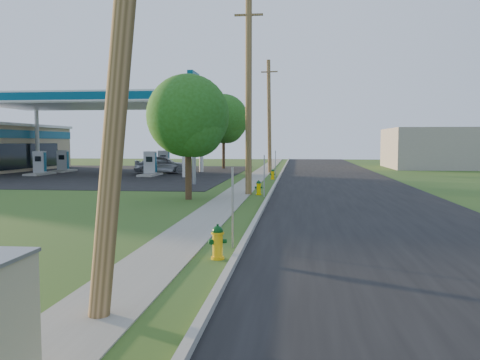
% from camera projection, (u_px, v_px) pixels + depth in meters
% --- Properties ---
extents(ground_plane, '(140.00, 140.00, 0.00)m').
position_uv_depth(ground_plane, '(186.00, 299.00, 8.45)').
color(ground_plane, '#335723').
rests_on(ground_plane, ground).
extents(road, '(8.00, 120.00, 0.02)m').
position_uv_depth(road, '(373.00, 216.00, 17.85)').
color(road, black).
rests_on(road, ground).
extents(curb, '(0.15, 120.00, 0.15)m').
position_uv_depth(curb, '(260.00, 213.00, 18.29)').
color(curb, gray).
rests_on(curb, ground).
extents(sidewalk, '(1.50, 120.00, 0.03)m').
position_uv_depth(sidewalk, '(212.00, 213.00, 18.49)').
color(sidewalk, gray).
rests_on(sidewalk, ground).
extents(forecourt, '(26.00, 28.00, 0.02)m').
position_uv_depth(forecourt, '(81.00, 174.00, 41.96)').
color(forecourt, black).
rests_on(forecourt, ground).
extents(utility_pole_mid, '(1.40, 0.32, 9.80)m').
position_uv_depth(utility_pole_mid, '(249.00, 95.00, 24.99)').
color(utility_pole_mid, brown).
rests_on(utility_pole_mid, ground).
extents(utility_pole_far, '(1.40, 0.32, 9.50)m').
position_uv_depth(utility_pole_far, '(269.00, 116.00, 42.83)').
color(utility_pole_far, brown).
rests_on(utility_pole_far, ground).
extents(sign_post_near, '(0.05, 0.04, 2.00)m').
position_uv_depth(sign_post_near, '(233.00, 208.00, 12.51)').
color(sign_post_near, gray).
rests_on(sign_post_near, ground).
extents(sign_post_mid, '(0.05, 0.04, 2.00)m').
position_uv_depth(sign_post_mid, '(264.00, 176.00, 24.20)').
color(sign_post_mid, gray).
rests_on(sign_post_mid, ground).
extents(sign_post_far, '(0.05, 0.04, 2.00)m').
position_uv_depth(sign_post_far, '(275.00, 165.00, 36.28)').
color(sign_post_far, gray).
rests_on(sign_post_far, ground).
extents(gas_canopy, '(18.18, 9.18, 6.40)m').
position_uv_depth(gas_canopy, '(103.00, 102.00, 41.29)').
color(gas_canopy, silver).
rests_on(gas_canopy, ground).
extents(fuel_pump_nw, '(1.20, 3.20, 1.90)m').
position_uv_depth(fuel_pump_nw, '(40.00, 166.00, 40.21)').
color(fuel_pump_nw, gray).
rests_on(fuel_pump_nw, ground).
extents(fuel_pump_ne, '(1.20, 3.20, 1.90)m').
position_uv_depth(fuel_pump_ne, '(150.00, 167.00, 39.19)').
color(fuel_pump_ne, gray).
rests_on(fuel_pump_ne, ground).
extents(fuel_pump_sw, '(1.20, 3.20, 1.90)m').
position_uv_depth(fuel_pump_sw, '(63.00, 164.00, 44.17)').
color(fuel_pump_sw, gray).
rests_on(fuel_pump_sw, ground).
extents(fuel_pump_se, '(1.20, 3.20, 1.90)m').
position_uv_depth(fuel_pump_se, '(164.00, 164.00, 43.15)').
color(fuel_pump_se, gray).
rests_on(fuel_pump_se, ground).
extents(price_pylon, '(0.34, 2.04, 6.85)m').
position_uv_depth(price_pylon, '(194.00, 96.00, 30.84)').
color(price_pylon, gray).
rests_on(price_pylon, ground).
extents(distant_building, '(14.00, 10.00, 4.00)m').
position_uv_depth(distant_building, '(460.00, 148.00, 50.85)').
color(distant_building, gray).
rests_on(distant_building, ground).
extents(tree_verge, '(3.75, 3.75, 5.68)m').
position_uv_depth(tree_verge, '(190.00, 119.00, 22.84)').
color(tree_verge, '#3C261A').
rests_on(tree_verge, ground).
extents(tree_lot, '(4.83, 4.83, 7.32)m').
position_uv_depth(tree_lot, '(224.00, 121.00, 49.63)').
color(tree_lot, '#3C261A').
rests_on(tree_lot, ground).
extents(hydrant_near, '(0.41, 0.37, 0.79)m').
position_uv_depth(hydrant_near, '(218.00, 242.00, 11.31)').
color(hydrant_near, '#EBB112').
rests_on(hydrant_near, ground).
extents(hydrant_mid, '(0.38, 0.34, 0.74)m').
position_uv_depth(hydrant_mid, '(259.00, 188.00, 25.09)').
color(hydrant_mid, '#EDCE00').
rests_on(hydrant_mid, ground).
extents(hydrant_far, '(0.37, 0.33, 0.73)m').
position_uv_depth(hydrant_far, '(273.00, 174.00, 35.60)').
color(hydrant_far, '#EEBD02').
rests_on(hydrant_far, ground).
extents(car_silver, '(4.82, 2.70, 1.55)m').
position_uv_depth(car_silver, '(162.00, 164.00, 42.05)').
color(car_silver, '#A4A7AC').
rests_on(car_silver, ground).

